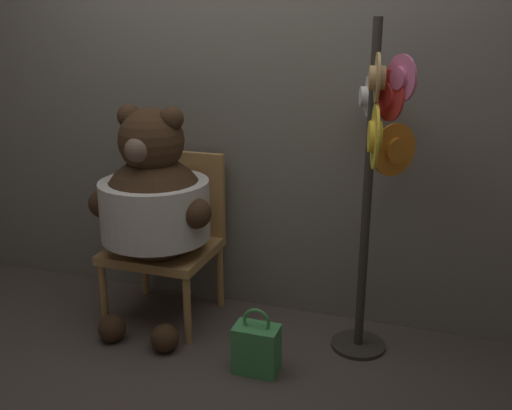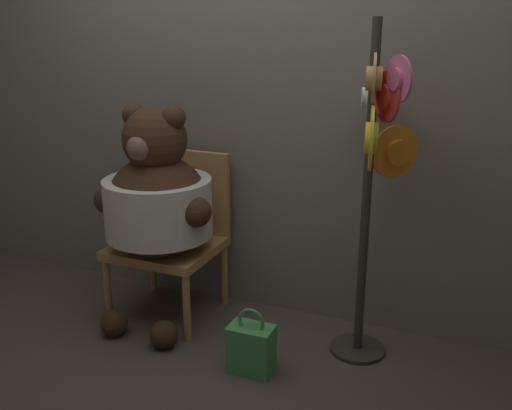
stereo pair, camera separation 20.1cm
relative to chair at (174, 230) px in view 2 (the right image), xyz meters
name	(u,v)px [view 2 (the right image)]	position (x,y,z in m)	size (l,w,h in m)	color
ground_plane	(217,344)	(0.41, -0.29, -0.49)	(14.00, 14.00, 0.00)	#4C423D
wall_back	(258,71)	(0.41, 0.27, 0.88)	(8.00, 0.10, 2.73)	slate
chair	(174,230)	(0.00, 0.00, 0.00)	(0.56, 0.51, 0.92)	#B2844C
teddy_bear	(157,201)	(0.01, -0.17, 0.22)	(0.69, 0.62, 1.22)	#3D2819
hat_display_rack	(375,168)	(1.14, -0.09, 0.49)	(0.34, 0.55, 1.64)	#332D28
handbag_on_ground	(251,348)	(0.67, -0.44, -0.36)	(0.22, 0.14, 0.33)	#479E56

